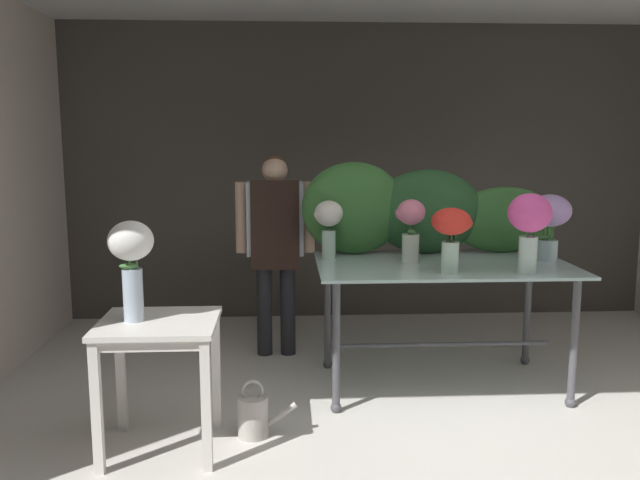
{
  "coord_description": "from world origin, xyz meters",
  "views": [
    {
      "loc": [
        -0.73,
        -2.59,
        1.74
      ],
      "look_at": [
        -0.51,
        1.35,
        1.11
      ],
      "focal_mm": 37.22,
      "sensor_mm": 36.0,
      "label": 1
    }
  ],
  "objects_px": {
    "vase_rosy_stock": "(411,225)",
    "vase_scarlet_peonies": "(451,231)",
    "vase_ivory_snapdragons": "(328,222)",
    "vase_white_roses_tall": "(131,256)",
    "vase_lilac_freesia": "(550,217)",
    "watering_can": "(254,415)",
    "display_table_glass": "(442,282)",
    "vase_fuchsia_dahlias": "(529,222)",
    "florist": "(275,234)",
    "side_table_white": "(159,340)"
  },
  "relations": [
    {
      "from": "vase_rosy_stock",
      "to": "vase_scarlet_peonies",
      "type": "height_order",
      "value": "vase_rosy_stock"
    },
    {
      "from": "vase_ivory_snapdragons",
      "to": "vase_white_roses_tall",
      "type": "xyz_separation_m",
      "value": [
        -1.13,
        -1.06,
        -0.03
      ]
    },
    {
      "from": "vase_lilac_freesia",
      "to": "vase_ivory_snapdragons",
      "type": "relative_size",
      "value": 1.12
    },
    {
      "from": "watering_can",
      "to": "vase_ivory_snapdragons",
      "type": "bearing_deg",
      "value": 61.9
    },
    {
      "from": "vase_lilac_freesia",
      "to": "watering_can",
      "type": "bearing_deg",
      "value": -158.74
    },
    {
      "from": "vase_ivory_snapdragons",
      "to": "watering_can",
      "type": "height_order",
      "value": "vase_ivory_snapdragons"
    },
    {
      "from": "vase_white_roses_tall",
      "to": "watering_can",
      "type": "relative_size",
      "value": 1.55
    },
    {
      "from": "display_table_glass",
      "to": "vase_fuchsia_dahlias",
      "type": "relative_size",
      "value": 3.39
    },
    {
      "from": "florist",
      "to": "watering_can",
      "type": "relative_size",
      "value": 4.49
    },
    {
      "from": "display_table_glass",
      "to": "vase_lilac_freesia",
      "type": "distance_m",
      "value": 0.87
    },
    {
      "from": "side_table_white",
      "to": "vase_fuchsia_dahlias",
      "type": "height_order",
      "value": "vase_fuchsia_dahlias"
    },
    {
      "from": "florist",
      "to": "vase_rosy_stock",
      "type": "bearing_deg",
      "value": -37.18
    },
    {
      "from": "vase_lilac_freesia",
      "to": "vase_fuchsia_dahlias",
      "type": "bearing_deg",
      "value": -125.3
    },
    {
      "from": "florist",
      "to": "vase_ivory_snapdragons",
      "type": "relative_size",
      "value": 3.84
    },
    {
      "from": "florist",
      "to": "vase_lilac_freesia",
      "type": "distance_m",
      "value": 2.03
    },
    {
      "from": "side_table_white",
      "to": "watering_can",
      "type": "height_order",
      "value": "side_table_white"
    },
    {
      "from": "display_table_glass",
      "to": "vase_scarlet_peonies",
      "type": "relative_size",
      "value": 4.13
    },
    {
      "from": "florist",
      "to": "vase_fuchsia_dahlias",
      "type": "relative_size",
      "value": 3.11
    },
    {
      "from": "vase_lilac_freesia",
      "to": "vase_fuchsia_dahlias",
      "type": "height_order",
      "value": "vase_fuchsia_dahlias"
    },
    {
      "from": "side_table_white",
      "to": "florist",
      "type": "height_order",
      "value": "florist"
    },
    {
      "from": "vase_lilac_freesia",
      "to": "vase_scarlet_peonies",
      "type": "xyz_separation_m",
      "value": [
        -0.79,
        -0.4,
        -0.03
      ]
    },
    {
      "from": "florist",
      "to": "watering_can",
      "type": "xyz_separation_m",
      "value": [
        -0.12,
        -1.46,
        -0.85
      ]
    },
    {
      "from": "vase_ivory_snapdragons",
      "to": "watering_can",
      "type": "bearing_deg",
      "value": -118.1
    },
    {
      "from": "florist",
      "to": "vase_ivory_snapdragons",
      "type": "xyz_separation_m",
      "value": [
        0.38,
        -0.53,
        0.16
      ]
    },
    {
      "from": "vase_rosy_stock",
      "to": "vase_ivory_snapdragons",
      "type": "xyz_separation_m",
      "value": [
        -0.55,
        0.17,
        -0.0
      ]
    },
    {
      "from": "vase_ivory_snapdragons",
      "to": "watering_can",
      "type": "relative_size",
      "value": 1.17
    },
    {
      "from": "vase_ivory_snapdragons",
      "to": "vase_scarlet_peonies",
      "type": "bearing_deg",
      "value": -36.57
    },
    {
      "from": "side_table_white",
      "to": "vase_fuchsia_dahlias",
      "type": "distance_m",
      "value": 2.34
    },
    {
      "from": "vase_lilac_freesia",
      "to": "vase_ivory_snapdragons",
      "type": "xyz_separation_m",
      "value": [
        -1.53,
        0.14,
        -0.04
      ]
    },
    {
      "from": "vase_rosy_stock",
      "to": "vase_fuchsia_dahlias",
      "type": "distance_m",
      "value": 0.78
    },
    {
      "from": "florist",
      "to": "vase_rosy_stock",
      "type": "relative_size",
      "value": 3.64
    },
    {
      "from": "vase_rosy_stock",
      "to": "vase_lilac_freesia",
      "type": "height_order",
      "value": "vase_lilac_freesia"
    },
    {
      "from": "florist",
      "to": "watering_can",
      "type": "distance_m",
      "value": 1.69
    },
    {
      "from": "side_table_white",
      "to": "vase_scarlet_peonies",
      "type": "xyz_separation_m",
      "value": [
        1.73,
        0.52,
        0.52
      ]
    },
    {
      "from": "vase_ivory_snapdragons",
      "to": "vase_rosy_stock",
      "type": "bearing_deg",
      "value": -17.56
    },
    {
      "from": "side_table_white",
      "to": "vase_rosy_stock",
      "type": "distance_m",
      "value": 1.85
    },
    {
      "from": "vase_rosy_stock",
      "to": "florist",
      "type": "bearing_deg",
      "value": 142.82
    },
    {
      "from": "side_table_white",
      "to": "vase_rosy_stock",
      "type": "bearing_deg",
      "value": 29.92
    },
    {
      "from": "display_table_glass",
      "to": "watering_can",
      "type": "height_order",
      "value": "display_table_glass"
    },
    {
      "from": "vase_fuchsia_dahlias",
      "to": "side_table_white",
      "type": "bearing_deg",
      "value": -167.66
    },
    {
      "from": "vase_rosy_stock",
      "to": "vase_scarlet_peonies",
      "type": "bearing_deg",
      "value": -63.46
    },
    {
      "from": "vase_ivory_snapdragons",
      "to": "vase_white_roses_tall",
      "type": "relative_size",
      "value": 0.75
    },
    {
      "from": "display_table_glass",
      "to": "vase_ivory_snapdragons",
      "type": "xyz_separation_m",
      "value": [
        -0.77,
        0.21,
        0.39
      ]
    },
    {
      "from": "florist",
      "to": "vase_scarlet_peonies",
      "type": "distance_m",
      "value": 1.56
    },
    {
      "from": "florist",
      "to": "vase_fuchsia_dahlias",
      "type": "xyz_separation_m",
      "value": [
        1.6,
        -1.11,
        0.23
      ]
    },
    {
      "from": "vase_lilac_freesia",
      "to": "vase_fuchsia_dahlias",
      "type": "relative_size",
      "value": 0.91
    },
    {
      "from": "vase_fuchsia_dahlias",
      "to": "vase_ivory_snapdragons",
      "type": "bearing_deg",
      "value": 154.52
    },
    {
      "from": "vase_fuchsia_dahlias",
      "to": "vase_scarlet_peonies",
      "type": "distance_m",
      "value": 0.49
    },
    {
      "from": "vase_white_roses_tall",
      "to": "vase_rosy_stock",
      "type": "bearing_deg",
      "value": 27.97
    },
    {
      "from": "vase_scarlet_peonies",
      "to": "vase_white_roses_tall",
      "type": "relative_size",
      "value": 0.76
    }
  ]
}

